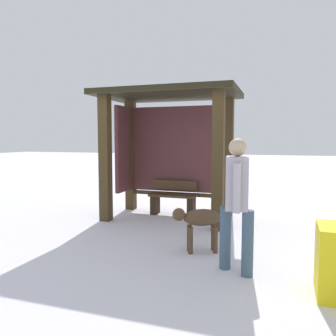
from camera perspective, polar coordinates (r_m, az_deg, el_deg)
The scene contains 5 objects.
ground_plane at distance 7.04m, azimuth 0.10°, elevation -8.50°, with size 60.00×60.00×0.00m, color white.
bus_shelter at distance 7.03m, azimuth -0.14°, elevation 6.34°, with size 2.81×1.76×2.60m.
bench_left_inside at distance 7.27m, azimuth 0.90°, elevation -5.38°, with size 1.02×0.37×0.73m.
person_walking at distance 4.14m, azimuth 11.65°, elevation -4.55°, with size 0.44×0.62×1.64m.
dog at distance 4.90m, azimuth 5.36°, elevation -8.91°, with size 0.79×0.43×0.65m.
Camera 1 is at (2.15, -6.50, 1.63)m, focal length 35.80 mm.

